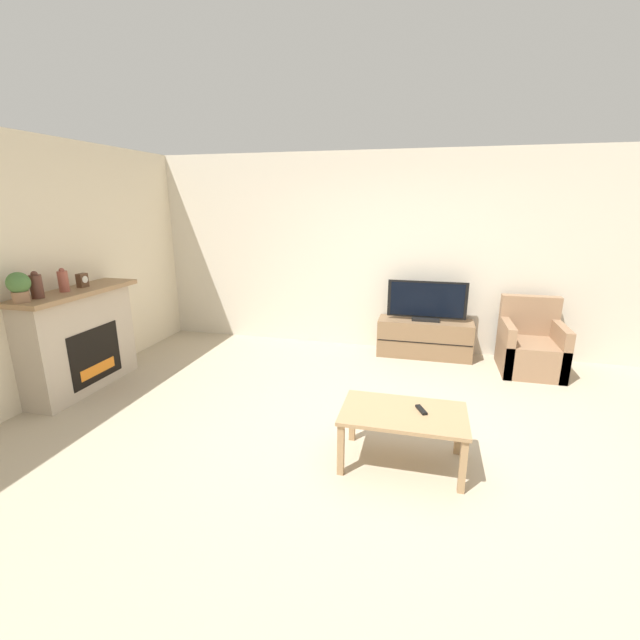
# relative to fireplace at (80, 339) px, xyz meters

# --- Properties ---
(ground_plane) EXTENTS (24.00, 24.00, 0.00)m
(ground_plane) POSITION_rel_fireplace_xyz_m (3.39, -0.25, -0.58)
(ground_plane) COLOR tan
(wall_back) EXTENTS (12.00, 0.06, 2.70)m
(wall_back) POSITION_rel_fireplace_xyz_m (3.39, 2.28, 0.77)
(wall_back) COLOR beige
(wall_back) RESTS_ON ground
(wall_left) EXTENTS (0.06, 12.00, 2.70)m
(wall_left) POSITION_rel_fireplace_xyz_m (-0.22, -0.25, 0.77)
(wall_left) COLOR beige
(wall_left) RESTS_ON ground
(fireplace) EXTENTS (0.49, 1.43, 1.14)m
(fireplace) POSITION_rel_fireplace_xyz_m (0.00, 0.00, 0.00)
(fireplace) COLOR #B7A893
(fireplace) RESTS_ON ground
(mantel_vase_left) EXTENTS (0.11, 0.11, 0.27)m
(mantel_vase_left) POSITION_rel_fireplace_xyz_m (0.02, -0.43, 0.68)
(mantel_vase_left) COLOR #512D23
(mantel_vase_left) RESTS_ON fireplace
(mantel_vase_centre_left) EXTENTS (0.10, 0.10, 0.25)m
(mantel_vase_centre_left) POSITION_rel_fireplace_xyz_m (0.02, -0.11, 0.67)
(mantel_vase_centre_left) COLOR #994C3D
(mantel_vase_centre_left) RESTS_ON fireplace
(mantel_clock) EXTENTS (0.08, 0.11, 0.15)m
(mantel_clock) POSITION_rel_fireplace_xyz_m (0.02, 0.14, 0.63)
(mantel_clock) COLOR brown
(mantel_clock) RESTS_ON fireplace
(potted_plant) EXTENTS (0.20, 0.20, 0.28)m
(potted_plant) POSITION_rel_fireplace_xyz_m (0.02, -0.61, 0.71)
(potted_plant) COLOR #936B4C
(potted_plant) RESTS_ON fireplace
(tv_stand) EXTENTS (1.24, 0.42, 0.50)m
(tv_stand) POSITION_rel_fireplace_xyz_m (3.69, 2.00, -0.33)
(tv_stand) COLOR brown
(tv_stand) RESTS_ON ground
(tv) EXTENTS (1.03, 0.18, 0.53)m
(tv) POSITION_rel_fireplace_xyz_m (3.69, 2.00, 0.17)
(tv) COLOR black
(tv) RESTS_ON tv_stand
(armchair) EXTENTS (0.70, 0.76, 0.90)m
(armchair) POSITION_rel_fireplace_xyz_m (4.97, 1.79, -0.29)
(armchair) COLOR #937051
(armchair) RESTS_ON ground
(coffee_table) EXTENTS (0.97, 0.60, 0.46)m
(coffee_table) POSITION_rel_fireplace_xyz_m (3.56, -0.61, -0.18)
(coffee_table) COLOR #A37F56
(coffee_table) RESTS_ON ground
(remote) EXTENTS (0.10, 0.15, 0.02)m
(remote) POSITION_rel_fireplace_xyz_m (3.69, -0.56, -0.11)
(remote) COLOR black
(remote) RESTS_ON coffee_table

